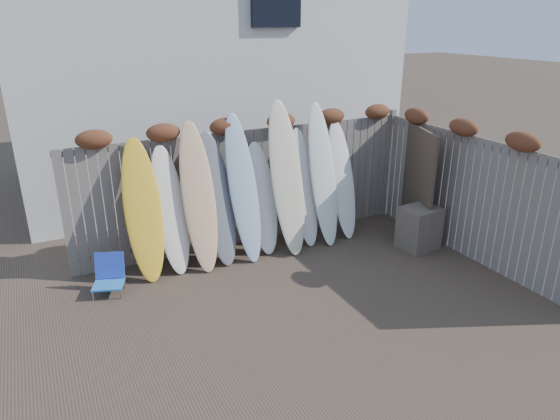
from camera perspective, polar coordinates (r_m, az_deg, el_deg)
name	(u,v)px	position (r m, az deg, el deg)	size (l,w,h in m)	color
ground	(319,305)	(7.07, 4.45, -10.76)	(80.00, 80.00, 0.00)	#493A2D
back_fence	(252,177)	(8.55, -3.24, 3.80)	(6.05, 0.28, 2.24)	slate
right_fence	(474,190)	(8.56, 21.25, 2.09)	(0.28, 4.40, 2.24)	slate
house	(196,42)	(12.18, -9.62, 18.40)	(8.50, 5.50, 6.33)	silver
beach_chair	(109,275)	(7.67, -18.96, -7.03)	(0.54, 0.56, 0.55)	#297CD0
wooden_crate	(419,228)	(8.88, 15.62, -1.96)	(0.62, 0.52, 0.73)	#443E33
lattice_panel	(418,183)	(9.18, 15.45, 2.95)	(0.05, 1.31, 1.96)	brown
surfboard_0	(143,211)	(7.68, -15.38, -0.07)	(0.55, 0.07, 2.18)	yellow
surfboard_1	(170,210)	(7.81, -12.41, -0.04)	(0.49, 0.07, 2.02)	white
surfboard_2	(199,197)	(7.79, -9.28, 1.45)	(0.51, 0.07, 2.37)	#FFBE99
surfboard_3	(217,199)	(7.95, -7.20, 1.22)	(0.53, 0.07, 2.17)	slate
surfboard_4	(243,188)	(8.02, -4.23, 2.47)	(0.48, 0.07, 2.43)	#95AFCB
surfboard_5	(262,199)	(8.30, -2.10, 1.32)	(0.51, 0.07, 1.90)	white
surfboard_6	(287,178)	(8.25, 0.78, 3.65)	(0.55, 0.07, 2.60)	beige
surfboard_7	(304,188)	(8.61, 2.75, 2.58)	(0.46, 0.07, 2.06)	white
surfboard_8	(323,175)	(8.65, 4.93, 4.04)	(0.47, 0.07, 2.49)	white
surfboard_9	(342,180)	(8.97, 7.11, 3.48)	(0.46, 0.07, 2.15)	white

